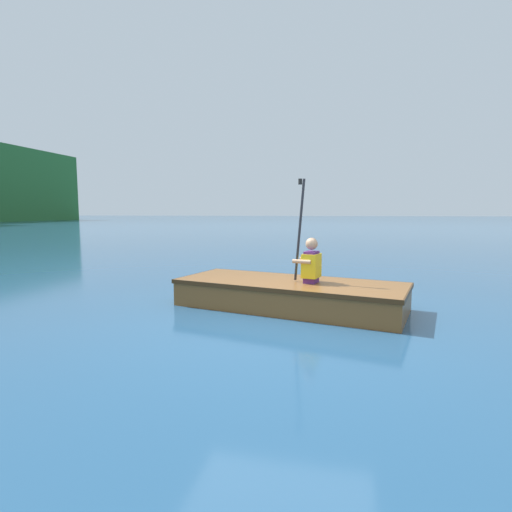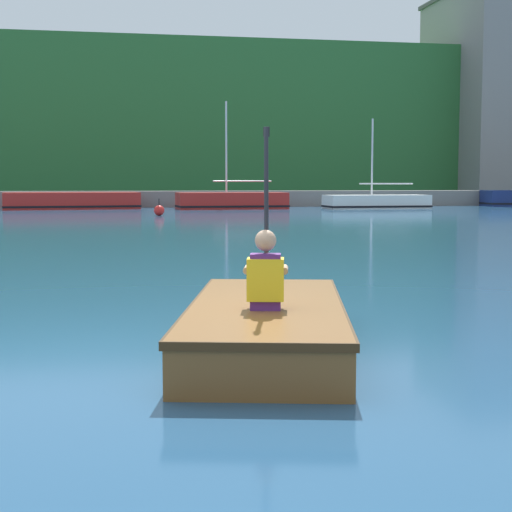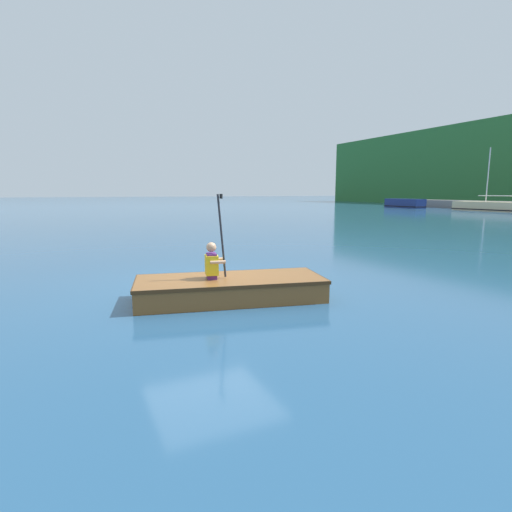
{
  "view_description": "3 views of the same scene",
  "coord_description": "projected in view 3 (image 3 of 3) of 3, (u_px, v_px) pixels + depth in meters",
  "views": [
    {
      "loc": [
        -4.54,
        -0.8,
        1.38
      ],
      "look_at": [
        1.09,
        0.5,
        0.74
      ],
      "focal_mm": 28.0,
      "sensor_mm": 36.0,
      "label": 1
    },
    {
      "loc": [
        -0.16,
        -6.35,
        1.4
      ],
      "look_at": [
        1.09,
        0.5,
        0.74
      ],
      "focal_mm": 55.0,
      "sensor_mm": 36.0,
      "label": 2
    },
    {
      "loc": [
        7.44,
        -2.52,
        1.88
      ],
      "look_at": [
        1.09,
        0.5,
        0.74
      ],
      "focal_mm": 28.0,
      "sensor_mm": 36.0,
      "label": 3
    }
  ],
  "objects": [
    {
      "name": "moored_boat_dock_center_near",
      "position": [
        488.0,
        207.0,
        39.5
      ],
      "size": [
        6.76,
        2.18,
        6.16
      ],
      "color": "#CCB789",
      "rests_on": "ground"
    },
    {
      "name": "person_paddler",
      "position": [
        212.0,
        262.0,
        6.85
      ],
      "size": [
        0.41,
        0.39,
        1.45
      ],
      "color": "#592672",
      "rests_on": "rowboat_foreground"
    },
    {
      "name": "moored_boat_dock_east_inner",
      "position": [
        405.0,
        204.0,
        47.32
      ],
      "size": [
        5.29,
        1.79,
        1.06
      ],
      "color": "navy",
      "rests_on": "ground"
    },
    {
      "name": "rowboat_foreground",
      "position": [
        233.0,
        287.0,
        7.0
      ],
      "size": [
        1.96,
        3.48,
        0.39
      ],
      "color": "brown",
      "rests_on": "ground"
    },
    {
      "name": "ground_plane",
      "position": [
        210.0,
        286.0,
        8.0
      ],
      "size": [
        300.0,
        300.0,
        0.0
      ],
      "primitive_type": "plane",
      "color": "navy"
    }
  ]
}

